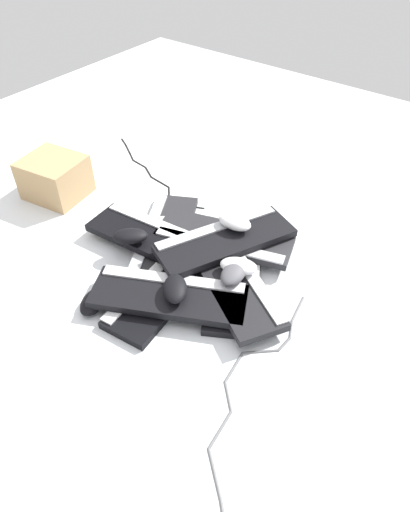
{
  "coord_description": "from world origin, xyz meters",
  "views": [
    {
      "loc": [
        0.83,
        0.62,
        1.0
      ],
      "look_at": [
        0.0,
        -0.0,
        0.04
      ],
      "focal_mm": 32.0,
      "sensor_mm": 36.0,
      "label": 1
    }
  ],
  "objects_px": {
    "keyboard_2": "(220,233)",
    "keyboard_5": "(152,237)",
    "keyboard_3": "(164,236)",
    "mouse_2": "(130,236)",
    "keyboard_1": "(235,279)",
    "keyboard_8": "(225,240)",
    "keyboard_7": "(232,280)",
    "keyboard_0": "(165,286)",
    "mouse_5": "(239,266)",
    "cardboard_box": "(55,177)",
    "keyboard_6": "(224,238)",
    "keyboard_4": "(169,296)",
    "mouse_3": "(235,222)",
    "mouse_4": "(234,273)",
    "mouse_1": "(175,289)",
    "mouse_0": "(94,301)"
  },
  "relations": [
    {
      "from": "keyboard_0",
      "to": "cardboard_box",
      "type": "distance_m",
      "value": 0.66
    },
    {
      "from": "mouse_4",
      "to": "cardboard_box",
      "type": "height_order",
      "value": "cardboard_box"
    },
    {
      "from": "keyboard_6",
      "to": "keyboard_5",
      "type": "bearing_deg",
      "value": -53.58
    },
    {
      "from": "keyboard_3",
      "to": "keyboard_6",
      "type": "relative_size",
      "value": 0.99
    },
    {
      "from": "keyboard_1",
      "to": "keyboard_8",
      "type": "bearing_deg",
      "value": -128.88
    },
    {
      "from": "mouse_3",
      "to": "mouse_4",
      "type": "relative_size",
      "value": 1.0
    },
    {
      "from": "keyboard_3",
      "to": "mouse_3",
      "type": "bearing_deg",
      "value": 116.21
    },
    {
      "from": "mouse_3",
      "to": "keyboard_1",
      "type": "bearing_deg",
      "value": -58.3
    },
    {
      "from": "keyboard_2",
      "to": "mouse_4",
      "type": "distance_m",
      "value": 0.27
    },
    {
      "from": "mouse_1",
      "to": "keyboard_2",
      "type": "bearing_deg",
      "value": -27.58
    },
    {
      "from": "keyboard_2",
      "to": "keyboard_3",
      "type": "distance_m",
      "value": 0.19
    },
    {
      "from": "mouse_3",
      "to": "mouse_5",
      "type": "distance_m",
      "value": 0.17
    },
    {
      "from": "keyboard_0",
      "to": "keyboard_4",
      "type": "distance_m",
      "value": 0.08
    },
    {
      "from": "keyboard_1",
      "to": "keyboard_8",
      "type": "relative_size",
      "value": 0.99
    },
    {
      "from": "keyboard_7",
      "to": "keyboard_2",
      "type": "bearing_deg",
      "value": -136.56
    },
    {
      "from": "keyboard_4",
      "to": "mouse_0",
      "type": "distance_m",
      "value": 0.22
    },
    {
      "from": "keyboard_7",
      "to": "keyboard_8",
      "type": "bearing_deg",
      "value": -136.41
    },
    {
      "from": "keyboard_4",
      "to": "mouse_2",
      "type": "distance_m",
      "value": 0.26
    },
    {
      "from": "keyboard_4",
      "to": "mouse_3",
      "type": "xyz_separation_m",
      "value": [
        -0.32,
        0.0,
        0.07
      ]
    },
    {
      "from": "keyboard_0",
      "to": "keyboard_5",
      "type": "xyz_separation_m",
      "value": [
        -0.12,
        -0.16,
        0.03
      ]
    },
    {
      "from": "keyboard_1",
      "to": "cardboard_box",
      "type": "distance_m",
      "value": 0.8
    },
    {
      "from": "keyboard_7",
      "to": "keyboard_6",
      "type": "bearing_deg",
      "value": -137.49
    },
    {
      "from": "keyboard_6",
      "to": "cardboard_box",
      "type": "xyz_separation_m",
      "value": [
        0.13,
        -0.68,
        0.03
      ]
    },
    {
      "from": "keyboard_5",
      "to": "mouse_4",
      "type": "distance_m",
      "value": 0.33
    },
    {
      "from": "keyboard_4",
      "to": "keyboard_7",
      "type": "relative_size",
      "value": 1.01
    },
    {
      "from": "mouse_0",
      "to": "mouse_3",
      "type": "bearing_deg",
      "value": -41.5
    },
    {
      "from": "mouse_0",
      "to": "mouse_3",
      "type": "xyz_separation_m",
      "value": [
        -0.45,
        0.18,
        0.09
      ]
    },
    {
      "from": "mouse_1",
      "to": "mouse_2",
      "type": "height_order",
      "value": "same"
    },
    {
      "from": "keyboard_3",
      "to": "mouse_2",
      "type": "bearing_deg",
      "value": -14.46
    },
    {
      "from": "keyboard_1",
      "to": "keyboard_4",
      "type": "relative_size",
      "value": 0.99
    },
    {
      "from": "keyboard_4",
      "to": "keyboard_6",
      "type": "bearing_deg",
      "value": -175.84
    },
    {
      "from": "mouse_1",
      "to": "mouse_5",
      "type": "height_order",
      "value": "same"
    },
    {
      "from": "mouse_1",
      "to": "mouse_3",
      "type": "height_order",
      "value": "mouse_3"
    },
    {
      "from": "keyboard_6",
      "to": "mouse_0",
      "type": "bearing_deg",
      "value": -19.27
    },
    {
      "from": "keyboard_7",
      "to": "cardboard_box",
      "type": "height_order",
      "value": "cardboard_box"
    },
    {
      "from": "mouse_1",
      "to": "mouse_3",
      "type": "relative_size",
      "value": 1.0
    },
    {
      "from": "mouse_5",
      "to": "keyboard_4",
      "type": "bearing_deg",
      "value": -143.27
    },
    {
      "from": "keyboard_0",
      "to": "mouse_5",
      "type": "bearing_deg",
      "value": 131.13
    },
    {
      "from": "keyboard_2",
      "to": "keyboard_5",
      "type": "xyz_separation_m",
      "value": [
        0.18,
        -0.14,
        0.03
      ]
    },
    {
      "from": "keyboard_6",
      "to": "mouse_4",
      "type": "bearing_deg",
      "value": 43.12
    },
    {
      "from": "keyboard_0",
      "to": "mouse_3",
      "type": "xyz_separation_m",
      "value": [
        -0.27,
        0.06,
        0.1
      ]
    },
    {
      "from": "keyboard_1",
      "to": "keyboard_2",
      "type": "xyz_separation_m",
      "value": [
        -0.15,
        -0.17,
        0.0
      ]
    },
    {
      "from": "keyboard_3",
      "to": "mouse_2",
      "type": "relative_size",
      "value": 4.17
    },
    {
      "from": "keyboard_7",
      "to": "mouse_1",
      "type": "height_order",
      "value": "mouse_1"
    },
    {
      "from": "keyboard_2",
      "to": "mouse_1",
      "type": "height_order",
      "value": "mouse_1"
    },
    {
      "from": "keyboard_4",
      "to": "keyboard_7",
      "type": "bearing_deg",
      "value": 146.07
    },
    {
      "from": "keyboard_2",
      "to": "keyboard_6",
      "type": "height_order",
      "value": "keyboard_6"
    },
    {
      "from": "keyboard_6",
      "to": "keyboard_4",
      "type": "bearing_deg",
      "value": 4.16
    },
    {
      "from": "keyboard_0",
      "to": "keyboard_8",
      "type": "relative_size",
      "value": 0.98
    },
    {
      "from": "keyboard_3",
      "to": "keyboard_8",
      "type": "distance_m",
      "value": 0.23
    }
  ]
}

